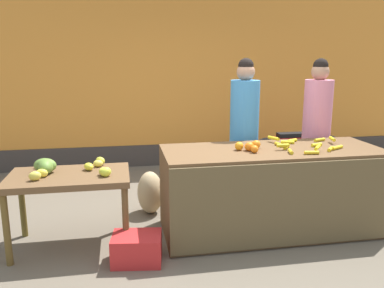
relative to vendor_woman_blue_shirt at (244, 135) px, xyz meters
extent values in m
plane|color=#665B4C|center=(-0.43, -0.68, -0.91)|extent=(24.00, 24.00, 0.00)
cube|color=orange|center=(-0.43, 2.21, 0.51)|extent=(9.16, 0.20, 2.85)
cube|color=#3F3833|center=(-0.43, 2.10, -0.73)|extent=(9.16, 0.04, 0.36)
cube|color=brown|center=(0.09, -0.68, -0.46)|extent=(2.27, 0.86, 0.89)
cube|color=brown|center=(0.09, -1.13, -0.46)|extent=(2.27, 0.03, 0.83)
cube|color=brown|center=(-1.95, -0.68, -0.21)|extent=(1.13, 0.69, 0.06)
cylinder|color=brown|center=(-2.46, -0.98, -0.58)|extent=(0.06, 0.06, 0.67)
cylinder|color=brown|center=(-1.43, -0.98, -0.58)|extent=(0.06, 0.06, 0.67)
cylinder|color=brown|center=(-2.46, -0.38, -0.58)|extent=(0.06, 0.06, 0.67)
cylinder|color=brown|center=(-1.43, -0.38, -0.58)|extent=(0.06, 0.06, 0.67)
cylinder|color=gold|center=(0.20, -0.58, 0.00)|extent=(0.05, 0.14, 0.04)
cylinder|color=gold|center=(0.63, -0.87, 0.00)|extent=(0.11, 0.12, 0.04)
cylinder|color=gold|center=(0.75, -0.43, 0.00)|extent=(0.15, 0.08, 0.04)
cylinder|color=yellow|center=(0.24, -0.69, 0.00)|extent=(0.12, 0.14, 0.04)
cylinder|color=gold|center=(0.37, -0.98, 0.00)|extent=(0.15, 0.06, 0.04)
cylinder|color=gold|center=(0.59, -0.66, 0.00)|extent=(0.13, 0.07, 0.04)
cylinder|color=yellow|center=(0.34, -0.48, 0.00)|extent=(0.15, 0.08, 0.04)
cylinder|color=yellow|center=(0.74, -0.82, 0.00)|extent=(0.16, 0.10, 0.04)
cylinder|color=yellow|center=(0.43, -0.41, 0.00)|extent=(0.13, 0.08, 0.04)
cylinder|color=gold|center=(0.19, -0.90, 0.00)|extent=(0.06, 0.13, 0.04)
cylinder|color=yellow|center=(0.83, -0.55, 0.03)|extent=(0.07, 0.14, 0.04)
cylinder|color=yellow|center=(0.21, -0.39, 0.03)|extent=(0.09, 0.15, 0.04)
cylinder|color=gold|center=(0.17, -0.75, 0.03)|extent=(0.13, 0.04, 0.04)
cylinder|color=yellow|center=(0.47, -0.90, 0.03)|extent=(0.13, 0.15, 0.04)
sphere|color=orange|center=(-0.09, -0.62, 0.02)|extent=(0.07, 0.07, 0.07)
sphere|color=orange|center=(-0.15, -0.82, 0.02)|extent=(0.08, 0.08, 0.08)
sphere|color=orange|center=(-0.17, -0.73, 0.03)|extent=(0.09, 0.09, 0.09)
sphere|color=orange|center=(-0.07, -0.64, 0.03)|extent=(0.09, 0.09, 0.09)
sphere|color=orange|center=(-0.18, -0.72, 0.02)|extent=(0.08, 0.08, 0.08)
sphere|color=orange|center=(-0.27, -0.68, 0.03)|extent=(0.09, 0.09, 0.09)
ellipsoid|color=yellow|center=(-1.77, -0.57, -0.15)|extent=(0.13, 0.14, 0.07)
ellipsoid|color=#D2DE3B|center=(-1.59, -0.81, -0.14)|extent=(0.13, 0.11, 0.09)
ellipsoid|color=yellow|center=(-2.24, -0.42, -0.14)|extent=(0.13, 0.12, 0.09)
ellipsoid|color=#E4CF4C|center=(-1.68, -0.46, -0.15)|extent=(0.10, 0.09, 0.07)
ellipsoid|color=#D6D83E|center=(-1.66, -0.38, -0.14)|extent=(0.13, 0.12, 0.08)
ellipsoid|color=#DBCC4A|center=(-2.22, -0.83, -0.14)|extent=(0.12, 0.10, 0.09)
ellipsoid|color=yellow|center=(-2.18, -0.73, -0.14)|extent=(0.12, 0.08, 0.08)
ellipsoid|color=yellow|center=(-1.62, -0.76, -0.15)|extent=(0.12, 0.12, 0.07)
ellipsoid|color=olive|center=(-2.17, -0.57, -0.11)|extent=(0.25, 0.19, 0.14)
ellipsoid|color=olive|center=(-2.16, -0.62, -0.11)|extent=(0.16, 0.23, 0.14)
cylinder|color=#33333D|center=(0.00, 0.00, -0.56)|extent=(0.29, 0.29, 0.70)
cylinder|color=#3F8CCC|center=(0.00, 0.00, 0.22)|extent=(0.34, 0.34, 0.85)
sphere|color=tan|center=(0.00, 0.00, 0.74)|extent=(0.21, 0.21, 0.21)
sphere|color=black|center=(0.00, 0.00, 0.81)|extent=(0.18, 0.18, 0.18)
cylinder|color=#33333D|center=(0.92, -0.01, -0.56)|extent=(0.29, 0.29, 0.70)
cylinder|color=pink|center=(0.92, -0.01, 0.21)|extent=(0.34, 0.34, 0.85)
sphere|color=tan|center=(0.92, -0.01, 0.73)|extent=(0.21, 0.21, 0.21)
sphere|color=black|center=(0.92, -0.01, 0.80)|extent=(0.18, 0.18, 0.18)
torus|color=black|center=(1.65, 1.01, -0.59)|extent=(0.65, 0.09, 0.65)
torus|color=black|center=(0.70, 1.01, -0.59)|extent=(0.65, 0.09, 0.65)
cube|color=#A51919|center=(1.18, 1.01, -0.41)|extent=(0.80, 0.18, 0.28)
cube|color=black|center=(1.08, 1.01, -0.25)|extent=(0.44, 0.16, 0.08)
cylinder|color=gray|center=(1.60, 1.01, -0.24)|extent=(0.04, 0.04, 0.40)
cube|color=red|center=(-1.34, -1.13, -0.78)|extent=(0.48, 0.38, 0.26)
ellipsoid|color=tan|center=(-1.13, 0.01, -0.66)|extent=(0.31, 0.37, 0.50)
camera|label=1|loc=(-1.43, -4.44, 0.92)|focal=37.05mm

